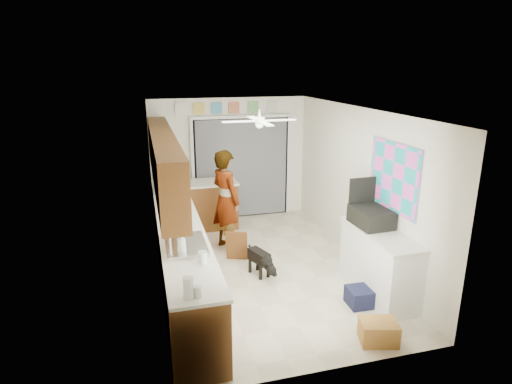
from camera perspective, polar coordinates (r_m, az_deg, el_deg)
floor at (r=6.98m, az=0.87°, el=-10.00°), size 5.00×5.00×0.00m
ceiling at (r=6.27m, az=0.97°, el=10.87°), size 5.00×5.00×0.00m
wall_back at (r=8.87m, az=-3.54°, el=4.38°), size 3.20×0.00×3.20m
wall_front at (r=4.33m, az=10.17°, el=-9.40°), size 3.20×0.00×3.20m
wall_left at (r=6.29m, az=-13.25°, el=-1.22°), size 0.00×5.00×5.00m
wall_right at (r=7.11m, az=13.41°, el=0.84°), size 0.00×5.00×5.00m
left_base_cabinets at (r=6.58m, az=-10.16°, el=-7.67°), size 0.60×4.80×0.90m
left_countertop at (r=6.41m, az=-10.29°, el=-3.82°), size 0.62×4.80×0.04m
upper_cabinets at (r=6.34m, az=-12.21°, el=4.16°), size 0.32×4.00×0.80m
sink_basin at (r=5.47m, az=-9.35°, el=-7.05°), size 0.50×0.76×0.06m
faucet at (r=5.42m, az=-11.40°, el=-6.29°), size 0.03×0.03×0.22m
peninsula_base at (r=8.52m, az=-6.06°, el=-1.78°), size 1.00×0.60×0.90m
peninsula_top at (r=8.39m, az=-6.15°, el=1.27°), size 1.04×0.64×0.04m
back_opening_recess at (r=8.94m, az=-1.91°, el=3.18°), size 2.00×0.06×2.10m
curtain_panel at (r=8.90m, az=-1.85°, el=3.12°), size 1.90×0.03×2.05m
door_trim_left at (r=8.74m, az=-8.39°, el=2.70°), size 0.06×0.04×2.10m
door_trim_right at (r=9.19m, az=4.35°, el=3.52°), size 0.06×0.04×2.10m
door_trim_head at (r=8.72m, az=-1.93°, el=9.99°), size 2.10×0.04×0.06m
header_frame_0 at (r=8.58m, az=-7.62°, el=10.95°), size 0.22×0.02×0.22m
header_frame_1 at (r=8.63m, az=-5.28°, el=11.06°), size 0.22×0.02×0.22m
header_frame_2 at (r=8.70m, az=-2.97°, el=11.15°), size 0.22×0.02×0.22m
header_frame_3 at (r=8.79m, az=-0.37°, el=11.23°), size 0.22×0.02×0.22m
header_frame_4 at (r=8.90m, az=2.17°, el=11.28°), size 0.22×0.02×0.22m
route66_sign at (r=8.54m, az=-9.99°, el=10.82°), size 0.22×0.02×0.26m
right_counter_base at (r=6.30m, az=16.06°, el=-9.26°), size 0.50×1.40×0.90m
right_counter_top at (r=6.11m, az=16.34°, el=-5.29°), size 0.54×1.44×0.04m
abstract_painting at (r=6.17m, az=17.85°, el=1.94°), size 0.03×1.15×0.95m
ceiling_fan at (r=6.48m, az=0.47°, el=9.46°), size 1.14×1.14×0.24m
microwave at (r=7.85m, az=-11.04°, el=1.20°), size 0.48×0.59×0.28m
soap_bottle at (r=5.21m, az=-9.88°, el=-6.77°), size 0.13×0.13×0.28m
jar_a at (r=4.99m, az=-7.11°, el=-8.65°), size 0.12×0.12×0.14m
jar_b at (r=4.33m, az=-7.82°, el=-13.05°), size 0.08×0.08×0.11m
paper_towel_roll at (r=4.30m, az=-9.03°, el=-12.51°), size 0.12×0.12×0.22m
suitcase at (r=6.25m, az=15.06°, el=-3.22°), size 0.47×0.61×0.25m
suitcase_rim at (r=6.29m, az=14.99°, el=-4.17°), size 0.46×0.60×0.02m
suitcase_lid at (r=6.42m, az=13.95°, el=-0.29°), size 0.42×0.05×0.50m
cardboard_box at (r=5.45m, az=16.02°, el=-17.46°), size 0.49×0.42×0.27m
navy_crate at (r=6.12m, az=13.99°, el=-13.37°), size 0.41×0.34×0.24m
cabinet_door_panel at (r=7.10m, az=-2.60°, el=-7.15°), size 0.38×0.25×0.53m
man at (r=7.40m, az=-4.06°, el=-1.09°), size 0.65×0.76×1.77m
dog at (r=6.66m, az=0.41°, el=-9.23°), size 0.42×0.62×0.45m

